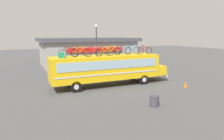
% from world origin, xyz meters
% --- Properties ---
extents(ground_plane, '(120.00, 120.00, 0.00)m').
position_xyz_m(ground_plane, '(0.00, 0.00, 0.00)').
color(ground_plane, '#4C4C4F').
extents(bus, '(11.85, 2.58, 2.93)m').
position_xyz_m(bus, '(0.25, 0.00, 1.76)').
color(bus, yellow).
rests_on(bus, ground).
extents(luggage_bag_1, '(0.45, 0.51, 0.46)m').
position_xyz_m(luggage_bag_1, '(-4.27, -0.30, 3.16)').
color(luggage_bag_1, '#1E7F66').
rests_on(luggage_bag_1, bus).
extents(rooftop_bicycle_1, '(1.80, 0.44, 0.97)m').
position_xyz_m(rooftop_bicycle_1, '(-3.54, -0.04, 3.33)').
color(rooftop_bicycle_1, black).
rests_on(rooftop_bicycle_1, bus).
extents(rooftop_bicycle_2, '(1.78, 0.44, 0.91)m').
position_xyz_m(rooftop_bicycle_2, '(-2.42, 0.29, 3.31)').
color(rooftop_bicycle_2, black).
rests_on(rooftop_bicycle_2, bus).
extents(rooftop_bicycle_3, '(1.64, 0.44, 0.90)m').
position_xyz_m(rooftop_bicycle_3, '(-1.35, -0.24, 3.30)').
color(rooftop_bicycle_3, black).
rests_on(rooftop_bicycle_3, bus).
extents(rooftop_bicycle_4, '(1.74, 0.44, 0.89)m').
position_xyz_m(rooftop_bicycle_4, '(-0.23, -0.32, 3.30)').
color(rooftop_bicycle_4, black).
rests_on(rooftop_bicycle_4, bus).
extents(rooftop_bicycle_5, '(1.78, 0.44, 0.96)m').
position_xyz_m(rooftop_bicycle_5, '(0.78, 0.29, 3.32)').
color(rooftop_bicycle_5, black).
rests_on(rooftop_bicycle_5, bus).
extents(rooftop_bicycle_6, '(1.76, 0.44, 0.91)m').
position_xyz_m(rooftop_bicycle_6, '(1.96, 0.30, 3.30)').
color(rooftop_bicycle_6, black).
rests_on(rooftop_bicycle_6, bus).
extents(rooftop_bicycle_7, '(1.71, 0.44, 0.98)m').
position_xyz_m(rooftop_bicycle_7, '(3.03, 0.18, 3.33)').
color(rooftop_bicycle_7, black).
rests_on(rooftop_bicycle_7, bus).
extents(rooftop_bicycle_8, '(1.76, 0.44, 0.93)m').
position_xyz_m(rooftop_bicycle_8, '(4.11, -0.39, 3.31)').
color(rooftop_bicycle_8, black).
rests_on(rooftop_bicycle_8, bus).
extents(roadside_building, '(15.09, 10.31, 4.45)m').
position_xyz_m(roadside_building, '(2.56, 14.47, 2.27)').
color(roadside_building, '#9E9E99').
rests_on(roadside_building, ground).
extents(trash_bin, '(0.63, 0.63, 0.75)m').
position_xyz_m(trash_bin, '(0.75, -6.75, 0.38)').
color(trash_bin, '#3F3F47').
rests_on(trash_bin, ground).
extents(traffic_cone, '(0.36, 0.36, 0.55)m').
position_xyz_m(traffic_cone, '(6.61, -3.67, 0.27)').
color(traffic_cone, orange).
rests_on(traffic_cone, ground).
extents(street_lamp, '(0.36, 0.36, 6.07)m').
position_xyz_m(street_lamp, '(0.77, 4.71, 3.75)').
color(street_lamp, '#38383D').
rests_on(street_lamp, ground).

